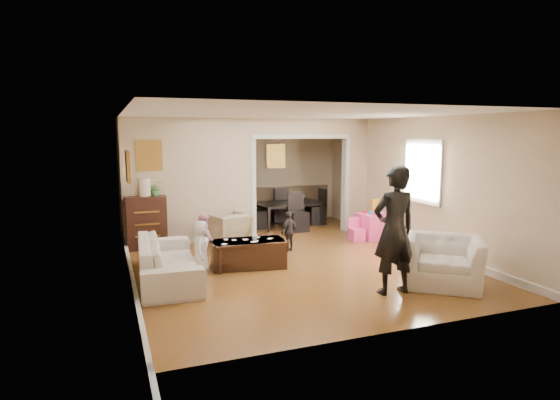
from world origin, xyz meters
name	(u,v)px	position (x,y,z in m)	size (l,w,h in m)	color
floor	(284,257)	(0.00, 0.00, 0.00)	(7.00, 7.00, 0.00)	#8F5C25
partition_left	(191,181)	(-1.38, 1.80, 1.30)	(2.75, 0.18, 2.60)	tan
partition_right	(354,175)	(2.48, 1.80, 1.30)	(0.55, 0.18, 2.60)	tan
partition_header	(301,127)	(1.10, 1.80, 2.42)	(2.22, 0.18, 0.35)	tan
window_pane	(423,171)	(2.73, -0.40, 1.55)	(0.03, 0.95, 1.10)	white
framed_art_partition	(149,155)	(-2.20, 1.70, 1.85)	(0.45, 0.03, 0.55)	brown
framed_art_sofa_wall	(128,166)	(-2.71, -0.60, 1.80)	(0.03, 0.55, 0.40)	brown
framed_art_alcove	(276,156)	(1.10, 3.44, 1.70)	(0.45, 0.03, 0.55)	brown
sofa	(168,260)	(-2.18, -0.62, 0.32)	(2.21, 0.87, 0.65)	beige
armchair_back	(229,229)	(-0.71, 1.28, 0.34)	(0.72, 0.74, 0.67)	tan
armchair_front	(443,261)	(1.69, -2.31, 0.37)	(1.13, 0.99, 0.74)	beige
dresser	(146,222)	(-2.31, 1.62, 0.53)	(0.77, 0.43, 1.06)	black
table_lamp	(145,187)	(-2.31, 1.62, 1.24)	(0.22, 0.22, 0.36)	#F8E9CA
potted_plant	(155,188)	(-2.11, 1.62, 1.20)	(0.26, 0.22, 0.29)	#397E38
coffee_table	(248,253)	(-0.79, -0.35, 0.23)	(1.24, 0.62, 0.46)	#361C11
coffee_cup	(255,238)	(-0.69, -0.40, 0.51)	(0.10, 0.10, 0.10)	beige
play_table	(373,226)	(2.38, 0.79, 0.27)	(0.57, 0.57, 0.55)	#FF4395
cereal_box	(375,206)	(2.50, 0.89, 0.70)	(0.20, 0.07, 0.30)	yellow
cyan_cup	(370,213)	(2.28, 0.74, 0.59)	(0.08, 0.08, 0.08)	teal
toy_block	(365,212)	(2.26, 0.91, 0.57)	(0.08, 0.06, 0.05)	red
play_bowl	(378,213)	(2.43, 0.67, 0.58)	(0.24, 0.24, 0.06)	beige
dining_table	(288,214)	(1.16, 2.72, 0.30)	(1.69, 0.94, 0.59)	black
adult_person	(394,230)	(0.77, -2.36, 0.92)	(0.67, 0.44, 1.85)	black
child_kneel_a	(201,248)	(-1.64, -0.50, 0.44)	(0.43, 0.28, 0.89)	silver
child_kneel_b	(204,240)	(-1.49, -0.05, 0.46)	(0.44, 0.35, 0.92)	pink
child_toddler	(289,231)	(0.26, 0.40, 0.39)	(0.46, 0.19, 0.79)	black
craft_papers	(246,240)	(-0.83, -0.34, 0.47)	(0.97, 0.44, 0.00)	white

